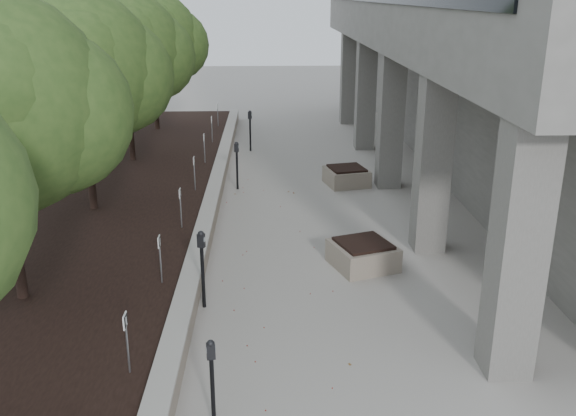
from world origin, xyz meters
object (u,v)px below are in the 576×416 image
object	(u,v)px
crabapple_tree_4	(126,77)
crabapple_tree_5	(153,61)
parking_meter_2	(212,384)
parking_meter_4	(237,166)
crabapple_tree_3	(83,103)
parking_meter_5	(250,131)
parking_meter_3	(203,270)
planter_back	(347,176)
crabapple_tree_2	(1,152)
planter_front	(363,254)

from	to	relation	value
crabapple_tree_4	crabapple_tree_5	distance (m)	5.00
parking_meter_2	parking_meter_4	world-z (taller)	parking_meter_4
parking_meter_2	crabapple_tree_3	bearing A→B (deg)	102.93
crabapple_tree_4	parking_meter_5	bearing A→B (deg)	35.05
parking_meter_3	crabapple_tree_3	bearing A→B (deg)	141.99
crabapple_tree_4	parking_meter_5	world-z (taller)	crabapple_tree_4
planter_back	crabapple_tree_2	bearing A→B (deg)	-130.35
parking_meter_4	planter_front	distance (m)	6.54
planter_front	crabapple_tree_4	bearing A→B (deg)	129.35
planter_back	parking_meter_2	bearing A→B (deg)	-105.79
crabapple_tree_5	parking_meter_2	bearing A→B (deg)	-78.45
crabapple_tree_4	parking_meter_2	world-z (taller)	crabapple_tree_4
crabapple_tree_4	planter_front	bearing A→B (deg)	-50.65
crabapple_tree_3	planter_back	xyz separation A→B (m)	(6.95, 3.18, -2.84)
crabapple_tree_4	planter_front	size ratio (longest dim) A/B	4.39
parking_meter_2	planter_back	size ratio (longest dim) A/B	1.12
crabapple_tree_2	planter_front	world-z (taller)	crabapple_tree_2
crabapple_tree_4	parking_meter_3	world-z (taller)	crabapple_tree_4
crabapple_tree_4	planter_back	world-z (taller)	crabapple_tree_4
crabapple_tree_2	parking_meter_4	world-z (taller)	crabapple_tree_2
parking_meter_5	planter_front	world-z (taller)	parking_meter_5
parking_meter_2	parking_meter_4	xyz separation A→B (m)	(-0.15, 11.05, 0.06)
parking_meter_3	planter_front	xyz separation A→B (m)	(3.29, 1.76, -0.49)
parking_meter_5	parking_meter_3	bearing A→B (deg)	-78.39
crabapple_tree_5	parking_meter_5	world-z (taller)	crabapple_tree_5
parking_meter_5	planter_front	bearing A→B (deg)	-61.54
crabapple_tree_5	planter_front	bearing A→B (deg)	-63.24
parking_meter_3	planter_back	xyz separation A→B (m)	(3.68, 7.93, -0.49)
crabapple_tree_3	planter_front	xyz separation A→B (m)	(6.55, -2.99, -2.83)
crabapple_tree_3	crabapple_tree_5	world-z (taller)	same
crabapple_tree_2	parking_meter_5	bearing A→B (deg)	73.11
crabapple_tree_4	planter_back	bearing A→B (deg)	-14.66
parking_meter_5	planter_back	world-z (taller)	parking_meter_5
crabapple_tree_5	parking_meter_2	distance (m)	18.77
parking_meter_3	crabapple_tree_2	bearing A→B (deg)	-158.14
crabapple_tree_4	crabapple_tree_5	size ratio (longest dim) A/B	1.00
crabapple_tree_2	planter_front	xyz separation A→B (m)	(6.55, 2.01, -2.83)
crabapple_tree_5	parking_meter_3	size ratio (longest dim) A/B	3.50
crabapple_tree_2	parking_meter_2	xyz separation A→B (m)	(3.72, -3.23, -2.45)
planter_front	parking_meter_3	bearing A→B (deg)	-151.82
parking_meter_5	parking_meter_4	bearing A→B (deg)	-78.96
parking_meter_3	planter_back	distance (m)	8.76
crabapple_tree_3	planter_back	distance (m)	8.15
planter_back	parking_meter_4	bearing A→B (deg)	-173.90
crabapple_tree_4	parking_meter_3	bearing A→B (deg)	-71.48
planter_back	planter_front	bearing A→B (deg)	-93.70
parking_meter_3	parking_meter_5	bearing A→B (deg)	104.76
crabapple_tree_4	parking_meter_4	size ratio (longest dim) A/B	3.69
crabapple_tree_3	parking_meter_2	bearing A→B (deg)	-65.65
parking_meter_5	planter_back	size ratio (longest dim) A/B	1.28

